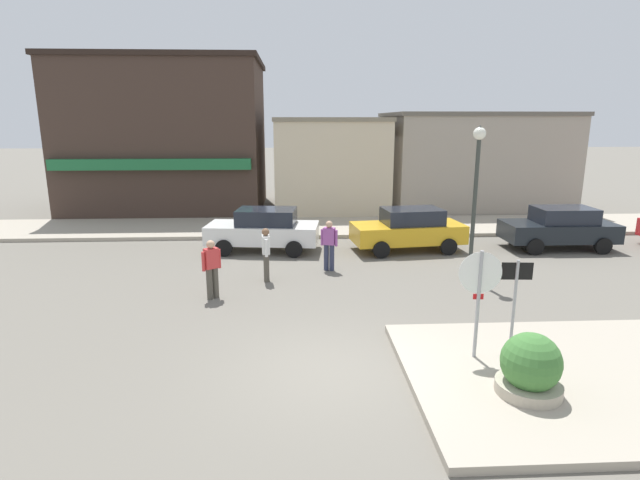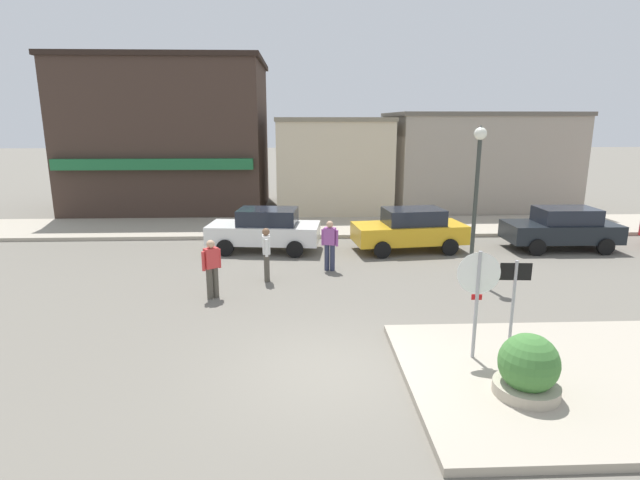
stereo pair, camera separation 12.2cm
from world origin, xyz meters
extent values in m
plane|color=#6B665B|center=(0.00, 0.00, 0.00)|extent=(160.00, 160.00, 0.00)
cube|color=#A89E8C|center=(4.52, -0.61, 0.07)|extent=(6.40, 4.80, 0.15)
cube|color=#A89E8C|center=(0.00, 12.93, 0.07)|extent=(80.00, 4.00, 0.15)
cylinder|color=#9E9EA3|center=(2.79, 0.16, 1.15)|extent=(0.07, 0.07, 2.30)
cylinder|color=red|center=(2.79, 0.18, 1.87)|extent=(0.76, 0.07, 0.76)
cylinder|color=white|center=(2.79, 0.16, 1.87)|extent=(0.82, 0.07, 0.82)
cube|color=red|center=(2.79, 0.17, 1.39)|extent=(0.20, 0.03, 0.11)
cylinder|color=#9E9EA3|center=(3.52, 0.19, 1.05)|extent=(0.06, 0.06, 2.10)
cube|color=black|center=(3.52, 0.20, 1.88)|extent=(0.60, 0.06, 0.34)
cube|color=white|center=(3.52, 0.21, 1.88)|extent=(0.54, 0.05, 0.29)
cube|color=black|center=(3.52, 0.22, 1.88)|extent=(0.34, 0.03, 0.08)
cylinder|color=#ADA38E|center=(3.23, -1.22, 0.17)|extent=(1.10, 1.10, 0.35)
sphere|color=#427A38|center=(3.23, -1.22, 0.73)|extent=(1.00, 1.00, 1.00)
cylinder|color=#333833|center=(4.55, 5.47, 2.10)|extent=(0.12, 0.12, 4.20)
cylinder|color=#333833|center=(4.55, 5.47, 0.12)|extent=(0.24, 0.24, 0.24)
sphere|color=white|center=(4.55, 5.47, 4.31)|extent=(0.36, 0.36, 0.36)
cone|color=#333833|center=(4.55, 5.47, 4.45)|extent=(0.32, 0.32, 0.18)
cube|color=white|center=(-1.88, 9.15, 0.67)|extent=(4.17, 2.16, 0.66)
cube|color=#1E232D|center=(-1.73, 9.13, 1.28)|extent=(2.23, 1.63, 0.56)
cylinder|color=black|center=(-3.21, 8.45, 0.30)|extent=(0.62, 0.25, 0.60)
cylinder|color=black|center=(-3.01, 10.14, 0.30)|extent=(0.62, 0.25, 0.60)
cylinder|color=black|center=(-0.75, 8.15, 0.30)|extent=(0.62, 0.25, 0.60)
cylinder|color=black|center=(-0.54, 9.84, 0.30)|extent=(0.62, 0.25, 0.60)
cube|color=gold|center=(3.41, 8.93, 0.67)|extent=(4.17, 2.16, 0.66)
cube|color=#1E232D|center=(3.56, 8.94, 1.28)|extent=(2.23, 1.63, 0.56)
cylinder|color=black|center=(2.28, 7.93, 0.30)|extent=(0.62, 0.25, 0.60)
cylinder|color=black|center=(2.08, 9.62, 0.30)|extent=(0.62, 0.25, 0.60)
cylinder|color=black|center=(4.74, 8.23, 0.30)|extent=(0.62, 0.25, 0.60)
cylinder|color=black|center=(4.54, 9.92, 0.30)|extent=(0.62, 0.25, 0.60)
cube|color=black|center=(9.06, 8.90, 0.67)|extent=(4.01, 1.72, 0.66)
cube|color=#1E232D|center=(9.21, 8.90, 1.28)|extent=(2.09, 1.41, 0.56)
cylinder|color=black|center=(7.82, 8.06, 0.30)|extent=(0.60, 0.18, 0.60)
cylinder|color=black|center=(7.83, 9.76, 0.30)|extent=(0.60, 0.18, 0.60)
cylinder|color=black|center=(10.30, 8.04, 0.30)|extent=(0.60, 0.18, 0.60)
cylinder|color=black|center=(10.31, 9.74, 0.30)|extent=(0.60, 0.18, 0.60)
cylinder|color=#4C473D|center=(-3.00, 4.11, 0.42)|extent=(0.16, 0.16, 0.85)
cylinder|color=#4C473D|center=(-2.85, 4.21, 0.42)|extent=(0.16, 0.16, 0.85)
cube|color=#D13838|center=(-2.92, 4.16, 1.12)|extent=(0.42, 0.39, 0.54)
sphere|color=tan|center=(-2.92, 4.16, 1.50)|extent=(0.22, 0.22, 0.22)
cylinder|color=#D13838|center=(-3.11, 4.02, 1.07)|extent=(0.13, 0.13, 0.52)
cylinder|color=#D13838|center=(-2.74, 4.30, 1.07)|extent=(0.13, 0.13, 0.52)
cylinder|color=#4C473D|center=(-1.57, 5.68, 0.42)|extent=(0.16, 0.16, 0.85)
cylinder|color=#4C473D|center=(-1.55, 5.50, 0.42)|extent=(0.16, 0.16, 0.85)
cube|color=white|center=(-1.56, 5.59, 1.12)|extent=(0.26, 0.38, 0.54)
sphere|color=brown|center=(-1.56, 5.59, 1.50)|extent=(0.22, 0.22, 0.22)
cylinder|color=white|center=(-1.59, 5.81, 1.07)|extent=(0.10, 0.10, 0.52)
cylinder|color=white|center=(-1.54, 5.36, 1.07)|extent=(0.10, 0.10, 0.52)
cylinder|color=#2D334C|center=(0.46, 6.55, 0.42)|extent=(0.16, 0.16, 0.85)
cylinder|color=#2D334C|center=(0.29, 6.61, 0.42)|extent=(0.16, 0.16, 0.85)
cube|color=#994C99|center=(0.37, 6.58, 1.12)|extent=(0.41, 0.33, 0.54)
sphere|color=tan|center=(0.37, 6.58, 1.50)|extent=(0.22, 0.22, 0.22)
cylinder|color=#994C99|center=(0.59, 6.51, 1.07)|extent=(0.11, 0.11, 0.52)
cylinder|color=#994C99|center=(0.16, 6.66, 1.07)|extent=(0.11, 0.11, 0.52)
cube|color=#3D2D26|center=(-7.30, 18.48, 3.73)|extent=(9.67, 7.11, 7.46)
cube|color=#1E6638|center=(-7.30, 14.78, 2.70)|extent=(9.19, 0.40, 0.50)
cube|color=black|center=(-7.30, 18.48, 7.58)|extent=(9.96, 7.32, 0.24)
cube|color=beige|center=(1.17, 17.91, 2.31)|extent=(5.62, 6.31, 4.61)
cube|color=gray|center=(1.17, 17.91, 4.71)|extent=(5.73, 6.44, 0.20)
cube|color=#9E9384|center=(8.94, 18.38, 2.44)|extent=(8.99, 6.77, 4.87)
cube|color=#5E584F|center=(8.94, 18.38, 4.97)|extent=(9.17, 6.91, 0.20)
camera|label=1|loc=(-0.70, -8.68, 4.68)|focal=28.00mm
camera|label=2|loc=(-0.57, -8.69, 4.68)|focal=28.00mm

